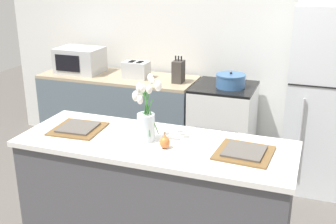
{
  "coord_description": "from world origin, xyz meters",
  "views": [
    {
      "loc": [
        0.93,
        -2.33,
        2.03
      ],
      "look_at": [
        0.0,
        0.25,
        1.06
      ],
      "focal_mm": 45.0,
      "sensor_mm": 36.0,
      "label": 1
    }
  ],
  "objects_px": {
    "plate_setting_right": "(244,152)",
    "toaster": "(136,70)",
    "cooking_pot": "(231,81)",
    "microwave": "(80,60)",
    "plate_setting_left": "(78,128)",
    "flower_vase": "(146,117)",
    "refrigerator": "(327,100)",
    "knife_block": "(178,72)",
    "pear_figurine": "(165,142)",
    "stove_range": "(222,128)"
  },
  "relations": [
    {
      "from": "stove_range",
      "to": "flower_vase",
      "type": "xyz_separation_m",
      "value": [
        -0.16,
        -1.6,
        0.66
      ]
    },
    {
      "from": "toaster",
      "to": "microwave",
      "type": "xyz_separation_m",
      "value": [
        -0.68,
        0.01,
        0.05
      ]
    },
    {
      "from": "stove_range",
      "to": "pear_figurine",
      "type": "height_order",
      "value": "pear_figurine"
    },
    {
      "from": "plate_setting_right",
      "to": "cooking_pot",
      "type": "relative_size",
      "value": 1.22
    },
    {
      "from": "cooking_pot",
      "to": "microwave",
      "type": "distance_m",
      "value": 1.68
    },
    {
      "from": "microwave",
      "to": "knife_block",
      "type": "height_order",
      "value": "same"
    },
    {
      "from": "flower_vase",
      "to": "cooking_pot",
      "type": "relative_size",
      "value": 1.5
    },
    {
      "from": "knife_block",
      "to": "pear_figurine",
      "type": "bearing_deg",
      "value": -74.26
    },
    {
      "from": "refrigerator",
      "to": "stove_range",
      "type": "bearing_deg",
      "value": -179.96
    },
    {
      "from": "toaster",
      "to": "flower_vase",
      "type": "bearing_deg",
      "value": -63.85
    },
    {
      "from": "plate_setting_left",
      "to": "cooking_pot",
      "type": "relative_size",
      "value": 1.22
    },
    {
      "from": "refrigerator",
      "to": "plate_setting_right",
      "type": "xyz_separation_m",
      "value": [
        -0.47,
        -1.59,
        0.1
      ]
    },
    {
      "from": "refrigerator",
      "to": "toaster",
      "type": "bearing_deg",
      "value": -179.57
    },
    {
      "from": "plate_setting_left",
      "to": "refrigerator",
      "type": "bearing_deg",
      "value": 44.33
    },
    {
      "from": "plate_setting_right",
      "to": "refrigerator",
      "type": "bearing_deg",
      "value": 73.42
    },
    {
      "from": "cooking_pot",
      "to": "knife_block",
      "type": "relative_size",
      "value": 1.06
    },
    {
      "from": "toaster",
      "to": "cooking_pot",
      "type": "height_order",
      "value": "toaster"
    },
    {
      "from": "stove_range",
      "to": "flower_vase",
      "type": "distance_m",
      "value": 1.74
    },
    {
      "from": "refrigerator",
      "to": "cooking_pot",
      "type": "height_order",
      "value": "refrigerator"
    },
    {
      "from": "pear_figurine",
      "to": "toaster",
      "type": "distance_m",
      "value": 1.91
    },
    {
      "from": "cooking_pot",
      "to": "knife_block",
      "type": "distance_m",
      "value": 0.53
    },
    {
      "from": "microwave",
      "to": "flower_vase",
      "type": "bearing_deg",
      "value": -47.68
    },
    {
      "from": "stove_range",
      "to": "plate_setting_right",
      "type": "distance_m",
      "value": 1.73
    },
    {
      "from": "pear_figurine",
      "to": "stove_range",
      "type": "bearing_deg",
      "value": 89.88
    },
    {
      "from": "plate_setting_left",
      "to": "knife_block",
      "type": "height_order",
      "value": "knife_block"
    },
    {
      "from": "refrigerator",
      "to": "plate_setting_left",
      "type": "xyz_separation_m",
      "value": [
        -1.63,
        -1.59,
        0.1
      ]
    },
    {
      "from": "flower_vase",
      "to": "toaster",
      "type": "height_order",
      "value": "flower_vase"
    },
    {
      "from": "plate_setting_right",
      "to": "toaster",
      "type": "distance_m",
      "value": 2.12
    },
    {
      "from": "cooking_pot",
      "to": "refrigerator",
      "type": "bearing_deg",
      "value": 2.22
    },
    {
      "from": "refrigerator",
      "to": "plate_setting_left",
      "type": "bearing_deg",
      "value": -135.67
    },
    {
      "from": "plate_setting_left",
      "to": "microwave",
      "type": "xyz_separation_m",
      "value": [
        -0.94,
        1.59,
        0.08
      ]
    },
    {
      "from": "stove_range",
      "to": "microwave",
      "type": "xyz_separation_m",
      "value": [
        -1.61,
        -0.0,
        0.59
      ]
    },
    {
      "from": "refrigerator",
      "to": "toaster",
      "type": "xyz_separation_m",
      "value": [
        -1.89,
        -0.01,
        0.13
      ]
    },
    {
      "from": "cooking_pot",
      "to": "knife_block",
      "type": "bearing_deg",
      "value": -179.77
    },
    {
      "from": "plate_setting_right",
      "to": "microwave",
      "type": "bearing_deg",
      "value": 142.8
    },
    {
      "from": "plate_setting_left",
      "to": "plate_setting_right",
      "type": "bearing_deg",
      "value": 0.0
    },
    {
      "from": "refrigerator",
      "to": "flower_vase",
      "type": "relative_size",
      "value": 4.0
    },
    {
      "from": "plate_setting_left",
      "to": "toaster",
      "type": "relative_size",
      "value": 1.25
    },
    {
      "from": "pear_figurine",
      "to": "cooking_pot",
      "type": "distance_m",
      "value": 1.64
    },
    {
      "from": "plate_setting_right",
      "to": "cooking_pot",
      "type": "xyz_separation_m",
      "value": [
        -0.41,
        1.55,
        0.02
      ]
    },
    {
      "from": "pear_figurine",
      "to": "plate_setting_left",
      "type": "distance_m",
      "value": 0.68
    },
    {
      "from": "pear_figurine",
      "to": "knife_block",
      "type": "height_order",
      "value": "knife_block"
    },
    {
      "from": "microwave",
      "to": "cooking_pot",
      "type": "bearing_deg",
      "value": -1.12
    },
    {
      "from": "knife_block",
      "to": "refrigerator",
      "type": "bearing_deg",
      "value": 1.48
    },
    {
      "from": "stove_range",
      "to": "microwave",
      "type": "distance_m",
      "value": 1.72
    },
    {
      "from": "pear_figurine",
      "to": "plate_setting_right",
      "type": "distance_m",
      "value": 0.49
    },
    {
      "from": "stove_range",
      "to": "pear_figurine",
      "type": "bearing_deg",
      "value": -90.12
    },
    {
      "from": "cooking_pot",
      "to": "microwave",
      "type": "bearing_deg",
      "value": 178.88
    },
    {
      "from": "refrigerator",
      "to": "plate_setting_left",
      "type": "relative_size",
      "value": 4.9
    },
    {
      "from": "plate_setting_left",
      "to": "flower_vase",
      "type": "bearing_deg",
      "value": -1.11
    }
  ]
}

